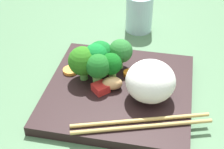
{
  "coord_description": "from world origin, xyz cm",
  "views": [
    {
      "loc": [
        -47.66,
        -10.76,
        41.3
      ],
      "look_at": [
        0.88,
        1.58,
        3.79
      ],
      "focal_mm": 55.58,
      "sensor_mm": 36.0,
      "label": 1
    }
  ],
  "objects_px": {
    "broccoli_floret_3": "(98,68)",
    "chopstick_pair": "(141,123)",
    "carrot_slice_1": "(71,71)",
    "drinking_glass": "(139,13)",
    "rice_mound": "(150,81)",
    "square_plate": "(119,91)"
  },
  "relations": [
    {
      "from": "drinking_glass",
      "to": "carrot_slice_1",
      "type": "bearing_deg",
      "value": 158.2
    },
    {
      "from": "rice_mound",
      "to": "carrot_slice_1",
      "type": "distance_m",
      "value": 0.17
    },
    {
      "from": "rice_mound",
      "to": "drinking_glass",
      "type": "relative_size",
      "value": 0.99
    },
    {
      "from": "square_plate",
      "to": "carrot_slice_1",
      "type": "height_order",
      "value": "carrot_slice_1"
    },
    {
      "from": "square_plate",
      "to": "carrot_slice_1",
      "type": "relative_size",
      "value": 8.91
    },
    {
      "from": "square_plate",
      "to": "broccoli_floret_3",
      "type": "xyz_separation_m",
      "value": [
        -0.0,
        0.04,
        0.05
      ]
    },
    {
      "from": "carrot_slice_1",
      "to": "broccoli_floret_3",
      "type": "bearing_deg",
      "value": -111.47
    },
    {
      "from": "broccoli_floret_3",
      "to": "drinking_glass",
      "type": "height_order",
      "value": "drinking_glass"
    },
    {
      "from": "chopstick_pair",
      "to": "square_plate",
      "type": "bearing_deg",
      "value": 102.54
    },
    {
      "from": "rice_mound",
      "to": "drinking_glass",
      "type": "xyz_separation_m",
      "value": [
        0.26,
        0.07,
        -0.01
      ]
    },
    {
      "from": "drinking_glass",
      "to": "broccoli_floret_3",
      "type": "bearing_deg",
      "value": 173.7
    },
    {
      "from": "broccoli_floret_3",
      "to": "chopstick_pair",
      "type": "bearing_deg",
      "value": -131.0
    },
    {
      "from": "square_plate",
      "to": "drinking_glass",
      "type": "height_order",
      "value": "drinking_glass"
    },
    {
      "from": "carrot_slice_1",
      "to": "drinking_glass",
      "type": "relative_size",
      "value": 0.34
    },
    {
      "from": "carrot_slice_1",
      "to": "square_plate",
      "type": "bearing_deg",
      "value": -103.0
    },
    {
      "from": "chopstick_pair",
      "to": "rice_mound",
      "type": "bearing_deg",
      "value": 68.0
    },
    {
      "from": "drinking_glass",
      "to": "chopstick_pair",
      "type": "bearing_deg",
      "value": -168.59
    },
    {
      "from": "carrot_slice_1",
      "to": "drinking_glass",
      "type": "distance_m",
      "value": 0.24
    },
    {
      "from": "broccoli_floret_3",
      "to": "chopstick_pair",
      "type": "distance_m",
      "value": 0.13
    },
    {
      "from": "carrot_slice_1",
      "to": "chopstick_pair",
      "type": "distance_m",
      "value": 0.19
    },
    {
      "from": "carrot_slice_1",
      "to": "rice_mound",
      "type": "bearing_deg",
      "value": -103.0
    },
    {
      "from": "broccoli_floret_3",
      "to": "chopstick_pair",
      "type": "relative_size",
      "value": 0.29
    }
  ]
}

